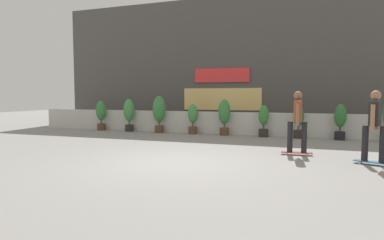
{
  "coord_description": "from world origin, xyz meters",
  "views": [
    {
      "loc": [
        2.95,
        -7.03,
        1.58
      ],
      "look_at": [
        0.0,
        1.5,
        0.9
      ],
      "focal_mm": 30.39,
      "sensor_mm": 36.0,
      "label": 1
    }
  ],
  "objects_px": {
    "potted_plant_7": "(340,120)",
    "skater_foreground": "(375,124)",
    "potted_plant_2": "(159,111)",
    "potted_plant_4": "(224,115)",
    "potted_plant_3": "(193,118)",
    "skater_by_wall_right": "(297,120)",
    "potted_plant_0": "(101,114)",
    "potted_plant_6": "(299,121)",
    "potted_plant_1": "(129,113)",
    "potted_plant_5": "(264,120)"
  },
  "relations": [
    {
      "from": "potted_plant_2",
      "to": "potted_plant_3",
      "type": "distance_m",
      "value": 1.54
    },
    {
      "from": "potted_plant_7",
      "to": "skater_by_wall_right",
      "type": "xyz_separation_m",
      "value": [
        -1.38,
        -3.58,
        0.23
      ]
    },
    {
      "from": "potted_plant_1",
      "to": "potted_plant_6",
      "type": "relative_size",
      "value": 1.19
    },
    {
      "from": "potted_plant_2",
      "to": "potted_plant_6",
      "type": "height_order",
      "value": "potted_plant_2"
    },
    {
      "from": "skater_by_wall_right",
      "to": "skater_foreground",
      "type": "bearing_deg",
      "value": -23.89
    },
    {
      "from": "potted_plant_3",
      "to": "potted_plant_4",
      "type": "height_order",
      "value": "potted_plant_4"
    },
    {
      "from": "skater_by_wall_right",
      "to": "potted_plant_6",
      "type": "bearing_deg",
      "value": 90.34
    },
    {
      "from": "potted_plant_3",
      "to": "skater_by_wall_right",
      "type": "height_order",
      "value": "skater_by_wall_right"
    },
    {
      "from": "potted_plant_4",
      "to": "potted_plant_2",
      "type": "bearing_deg",
      "value": 180.0
    },
    {
      "from": "potted_plant_1",
      "to": "potted_plant_0",
      "type": "bearing_deg",
      "value": 180.0
    },
    {
      "from": "potted_plant_3",
      "to": "potted_plant_1",
      "type": "bearing_deg",
      "value": -180.0
    },
    {
      "from": "potted_plant_6",
      "to": "skater_foreground",
      "type": "xyz_separation_m",
      "value": [
        1.7,
        -4.32,
        0.3
      ]
    },
    {
      "from": "potted_plant_2",
      "to": "potted_plant_4",
      "type": "height_order",
      "value": "potted_plant_2"
    },
    {
      "from": "potted_plant_3",
      "to": "potted_plant_6",
      "type": "height_order",
      "value": "potted_plant_3"
    },
    {
      "from": "potted_plant_2",
      "to": "potted_plant_4",
      "type": "xyz_separation_m",
      "value": [
        2.84,
        0.0,
        -0.1
      ]
    },
    {
      "from": "potted_plant_0",
      "to": "potted_plant_2",
      "type": "relative_size",
      "value": 0.86
    },
    {
      "from": "potted_plant_1",
      "to": "skater_foreground",
      "type": "distance_m",
      "value": 9.81
    },
    {
      "from": "potted_plant_3",
      "to": "potted_plant_6",
      "type": "relative_size",
      "value": 1.03
    },
    {
      "from": "potted_plant_5",
      "to": "skater_foreground",
      "type": "height_order",
      "value": "skater_foreground"
    },
    {
      "from": "potted_plant_3",
      "to": "skater_by_wall_right",
      "type": "distance_m",
      "value": 5.49
    },
    {
      "from": "potted_plant_0",
      "to": "potted_plant_5",
      "type": "bearing_deg",
      "value": 0.0
    },
    {
      "from": "potted_plant_0",
      "to": "potted_plant_2",
      "type": "bearing_deg",
      "value": 0.0
    },
    {
      "from": "potted_plant_2",
      "to": "skater_by_wall_right",
      "type": "relative_size",
      "value": 0.92
    },
    {
      "from": "potted_plant_6",
      "to": "potted_plant_4",
      "type": "bearing_deg",
      "value": -180.0
    },
    {
      "from": "potted_plant_3",
      "to": "skater_by_wall_right",
      "type": "bearing_deg",
      "value": -40.71
    },
    {
      "from": "potted_plant_3",
      "to": "skater_by_wall_right",
      "type": "xyz_separation_m",
      "value": [
        4.16,
        -3.58,
        0.27
      ]
    },
    {
      "from": "potted_plant_0",
      "to": "potted_plant_4",
      "type": "relative_size",
      "value": 0.95
    },
    {
      "from": "potted_plant_6",
      "to": "skater_foreground",
      "type": "height_order",
      "value": "skater_foreground"
    },
    {
      "from": "potted_plant_7",
      "to": "potted_plant_0",
      "type": "bearing_deg",
      "value": 180.0
    },
    {
      "from": "potted_plant_0",
      "to": "potted_plant_5",
      "type": "relative_size",
      "value": 1.11
    },
    {
      "from": "potted_plant_2",
      "to": "potted_plant_6",
      "type": "bearing_deg",
      "value": 0.0
    },
    {
      "from": "potted_plant_4",
      "to": "potted_plant_6",
      "type": "distance_m",
      "value": 2.82
    },
    {
      "from": "skater_by_wall_right",
      "to": "potted_plant_4",
      "type": "bearing_deg",
      "value": 128.36
    },
    {
      "from": "potted_plant_7",
      "to": "skater_foreground",
      "type": "bearing_deg",
      "value": -86.12
    },
    {
      "from": "potted_plant_2",
      "to": "potted_plant_3",
      "type": "relative_size",
      "value": 1.26
    },
    {
      "from": "potted_plant_5",
      "to": "potted_plant_1",
      "type": "bearing_deg",
      "value": -180.0
    },
    {
      "from": "potted_plant_0",
      "to": "potted_plant_7",
      "type": "xyz_separation_m",
      "value": [
        9.96,
        0.0,
        -0.05
      ]
    },
    {
      "from": "potted_plant_1",
      "to": "potted_plant_7",
      "type": "height_order",
      "value": "potted_plant_1"
    },
    {
      "from": "potted_plant_4",
      "to": "potted_plant_6",
      "type": "relative_size",
      "value": 1.19
    },
    {
      "from": "potted_plant_0",
      "to": "potted_plant_3",
      "type": "relative_size",
      "value": 1.09
    },
    {
      "from": "potted_plant_0",
      "to": "potted_plant_6",
      "type": "distance_m",
      "value": 8.56
    },
    {
      "from": "skater_foreground",
      "to": "potted_plant_3",
      "type": "bearing_deg",
      "value": 143.49
    },
    {
      "from": "potted_plant_1",
      "to": "skater_by_wall_right",
      "type": "xyz_separation_m",
      "value": [
        7.13,
        -3.58,
        0.12
      ]
    },
    {
      "from": "potted_plant_0",
      "to": "potted_plant_4",
      "type": "height_order",
      "value": "potted_plant_4"
    },
    {
      "from": "potted_plant_6",
      "to": "potted_plant_5",
      "type": "bearing_deg",
      "value": 180.0
    },
    {
      "from": "potted_plant_4",
      "to": "skater_by_wall_right",
      "type": "bearing_deg",
      "value": -51.64
    },
    {
      "from": "potted_plant_1",
      "to": "potted_plant_4",
      "type": "bearing_deg",
      "value": 0.0
    },
    {
      "from": "potted_plant_4",
      "to": "potted_plant_7",
      "type": "distance_m",
      "value": 4.22
    },
    {
      "from": "potted_plant_2",
      "to": "potted_plant_5",
      "type": "relative_size",
      "value": 1.28
    },
    {
      "from": "potted_plant_6",
      "to": "skater_foreground",
      "type": "relative_size",
      "value": 0.71
    }
  ]
}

